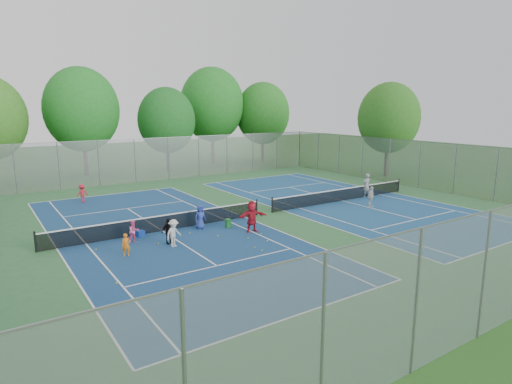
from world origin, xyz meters
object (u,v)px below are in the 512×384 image
at_px(ball_crate, 140,234).
at_px(ball_hopper, 228,223).
at_px(instructor, 366,185).
at_px(net_left, 162,223).
at_px(net_right, 342,195).

bearing_deg(ball_crate, ball_hopper, -13.84).
relative_size(ball_hopper, instructor, 0.28).
bearing_deg(ball_hopper, ball_crate, 166.16).
distance_m(net_left, ball_hopper, 3.72).
bearing_deg(instructor, net_right, 2.59).
distance_m(ball_crate, instructor, 17.86).
xyz_separation_m(ball_hopper, instructor, (13.06, 1.38, 0.66)).
distance_m(net_right, ball_crate, 15.35).
height_order(net_right, ball_hopper, net_right).
relative_size(net_right, instructor, 6.98).
distance_m(ball_crate, ball_hopper, 4.92).
bearing_deg(net_left, ball_hopper, -22.72).
distance_m(ball_hopper, instructor, 13.15).
bearing_deg(instructor, ball_hopper, 9.87).
relative_size(ball_crate, instructor, 0.20).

